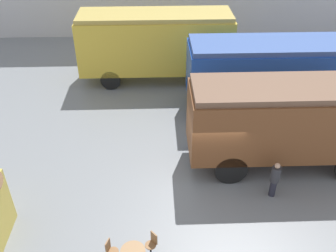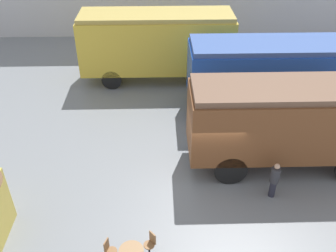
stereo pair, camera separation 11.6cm
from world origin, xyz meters
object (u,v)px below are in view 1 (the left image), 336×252
at_px(cafe_chair_0, 152,242).
at_px(visitor_person, 275,178).
at_px(passenger_coach_vintage, 155,42).
at_px(streamlined_locomotive, 279,70).
at_px(passenger_coach_wooden, 289,118).

height_order(cafe_chair_0, visitor_person, visitor_person).
height_order(passenger_coach_vintage, streamlined_locomotive, passenger_coach_vintage).
distance_m(passenger_coach_wooden, visitor_person, 2.53).
height_order(streamlined_locomotive, passenger_coach_wooden, passenger_coach_wooden).
relative_size(passenger_coach_vintage, cafe_chair_0, 9.78).
distance_m(passenger_coach_vintage, cafe_chair_0, 12.48).
xyz_separation_m(streamlined_locomotive, cafe_chair_0, (-6.20, -8.62, -1.71)).
bearing_deg(passenger_coach_wooden, cafe_chair_0, -141.14).
relative_size(passenger_coach_wooden, cafe_chair_0, 9.03).
xyz_separation_m(streamlined_locomotive, passenger_coach_wooden, (-0.79, -4.25, 0.01)).
bearing_deg(cafe_chair_0, passenger_coach_vintage, -131.13).
relative_size(passenger_coach_vintage, streamlined_locomotive, 0.93).
bearing_deg(passenger_coach_vintage, cafe_chair_0, -91.15).
height_order(passenger_coach_wooden, cafe_chair_0, passenger_coach_wooden).
bearing_deg(passenger_coach_vintage, passenger_coach_wooden, -57.07).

